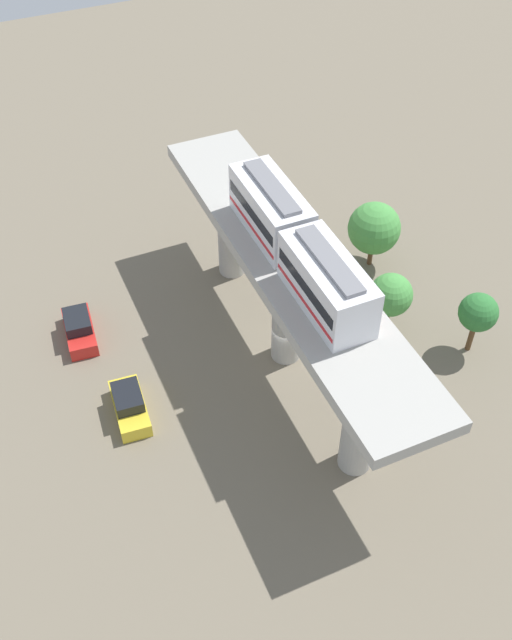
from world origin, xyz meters
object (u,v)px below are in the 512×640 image
at_px(tree_near_viaduct, 478,313).
at_px(tree_mid_lot, 374,228).
at_px(train, 298,245).
at_px(parked_car_red, 79,329).
at_px(tree_far_corner, 391,295).
at_px(parked_car_yellow, 129,405).

relative_size(tree_near_viaduct, tree_mid_lot, 0.89).
xyz_separation_m(train, parked_car_red, (-11.82, 7.85, -9.12)).
height_order(train, tree_mid_lot, train).
bearing_deg(tree_far_corner, parked_car_red, 158.88).
bearing_deg(tree_far_corner, tree_mid_lot, 69.53).
bearing_deg(parked_car_yellow, tree_near_viaduct, -4.98).
relative_size(parked_car_yellow, tree_near_viaduct, 0.94).
bearing_deg(train, tree_near_viaduct, -17.36).
distance_m(parked_car_yellow, tree_far_corner, 18.06).
xyz_separation_m(parked_car_red, tree_mid_lot, (21.40, -1.25, 2.52)).
relative_size(train, parked_car_yellow, 3.12).
bearing_deg(tree_near_viaduct, parked_car_red, 153.74).
bearing_deg(parked_car_yellow, tree_far_corner, 5.40).
bearing_deg(parked_car_red, parked_car_yellow, -75.52).
distance_m(parked_car_red, parked_car_yellow, 7.60).
relative_size(parked_car_red, tree_mid_lot, 0.84).
bearing_deg(parked_car_red, tree_mid_lot, 2.21).
relative_size(train, tree_far_corner, 3.11).
xyz_separation_m(parked_car_yellow, tree_mid_lot, (20.22, 6.25, 2.52)).
height_order(train, parked_car_yellow, train).
height_order(parked_car_yellow, tree_mid_lot, tree_mid_lot).
relative_size(train, tree_near_viaduct, 2.94).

